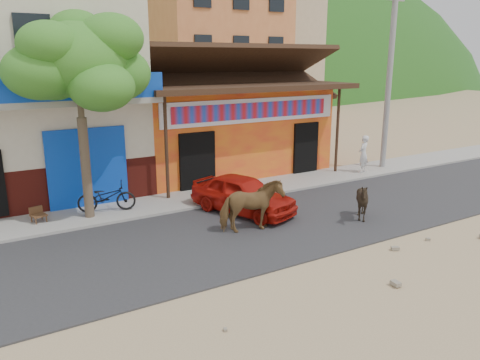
% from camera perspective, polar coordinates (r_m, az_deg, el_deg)
% --- Properties ---
extents(ground, '(120.00, 120.00, 0.00)m').
position_cam_1_polar(ground, '(12.08, 11.47, -8.95)').
color(ground, '#9E825B').
rests_on(ground, ground).
extents(road, '(60.00, 5.00, 0.04)m').
position_cam_1_polar(road, '(13.86, 4.51, -5.45)').
color(road, '#28282B').
rests_on(road, ground).
extents(sidewalk, '(60.00, 2.00, 0.12)m').
position_cam_1_polar(sidewalk, '(16.68, -2.46, -1.79)').
color(sidewalk, gray).
rests_on(sidewalk, ground).
extents(dance_club, '(8.00, 6.00, 3.60)m').
position_cam_1_polar(dance_club, '(20.68, -2.96, 6.36)').
color(dance_club, orange).
rests_on(dance_club, ground).
extents(cafe_building, '(7.00, 6.00, 7.00)m').
position_cam_1_polar(cafe_building, '(18.24, -24.60, 9.34)').
color(cafe_building, beige).
rests_on(cafe_building, ground).
extents(apartment_front, '(9.00, 9.00, 12.00)m').
position_cam_1_polar(apartment_front, '(36.14, -3.74, 16.57)').
color(apartment_front, '#CC723F').
rests_on(apartment_front, ground).
extents(apartment_rear, '(8.00, 8.00, 10.00)m').
position_cam_1_polar(apartment_rear, '(45.88, 3.06, 14.91)').
color(apartment_rear, tan).
rests_on(apartment_rear, ground).
extents(hillside, '(100.00, 40.00, 24.00)m').
position_cam_1_polar(hillside, '(78.77, -26.76, 18.44)').
color(hillside, '#194C14').
rests_on(hillside, ground).
extents(tree, '(3.00, 3.00, 6.00)m').
position_cam_1_polar(tree, '(14.29, -18.75, 7.23)').
color(tree, '#2D721E').
rests_on(tree, sidewalk).
extents(utility_pole, '(0.24, 0.24, 8.00)m').
position_cam_1_polar(utility_pole, '(21.17, 17.77, 12.20)').
color(utility_pole, gray).
rests_on(utility_pole, sidewalk).
extents(cow_tan, '(1.85, 1.07, 1.47)m').
position_cam_1_polar(cow_tan, '(13.04, 1.39, -3.21)').
color(cow_tan, brown).
rests_on(cow_tan, road).
extents(cow_dark, '(1.16, 1.06, 1.18)m').
position_cam_1_polar(cow_dark, '(14.47, 14.72, -2.49)').
color(cow_dark, black).
rests_on(cow_dark, road).
extents(red_car, '(2.56, 3.80, 1.20)m').
position_cam_1_polar(red_car, '(14.65, 0.36, -1.74)').
color(red_car, '#B5160C').
rests_on(red_car, road).
extents(scooter, '(1.86, 1.10, 0.93)m').
position_cam_1_polar(scooter, '(15.15, -15.96, -2.00)').
color(scooter, black).
rests_on(scooter, sidewalk).
extents(pedestrian, '(0.67, 0.57, 1.56)m').
position_cam_1_polar(pedestrian, '(20.18, 14.80, 3.09)').
color(pedestrian, white).
rests_on(pedestrian, sidewalk).
extents(cafe_chair_right, '(0.47, 0.47, 0.83)m').
position_cam_1_polar(cafe_chair_right, '(14.84, -23.43, -3.20)').
color(cafe_chair_right, '#51301B').
rests_on(cafe_chair_right, sidewalk).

